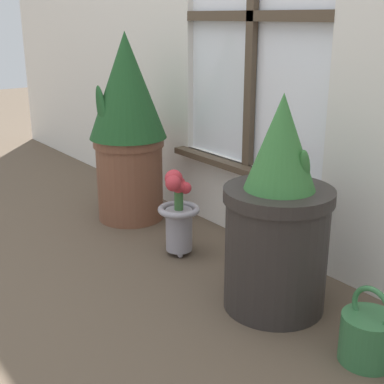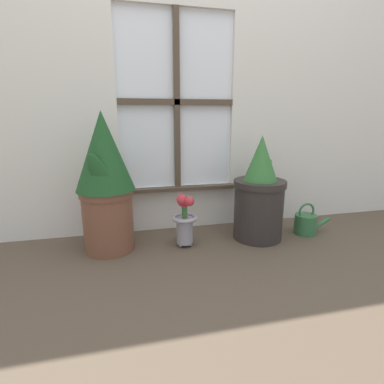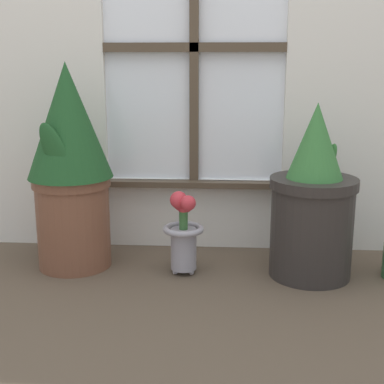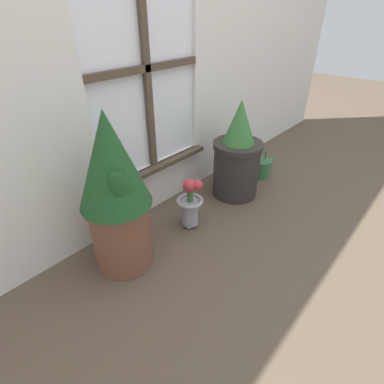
% 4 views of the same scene
% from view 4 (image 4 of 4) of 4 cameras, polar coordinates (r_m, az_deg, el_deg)
% --- Properties ---
extents(ground_plane, '(10.00, 10.00, 0.00)m').
position_cam_4_polar(ground_plane, '(1.67, 5.51, -8.93)').
color(ground_plane, brown).
extents(potted_plant_left, '(0.31, 0.31, 0.77)m').
position_cam_4_polar(potted_plant_left, '(1.33, -14.42, 0.00)').
color(potted_plant_left, brown).
rests_on(potted_plant_left, ground_plane).
extents(potted_plant_right, '(0.31, 0.31, 0.63)m').
position_cam_4_polar(potted_plant_right, '(1.94, 8.59, 6.66)').
color(potted_plant_right, '#2D2826').
rests_on(potted_plant_right, ground_plane).
extents(flower_vase, '(0.15, 0.15, 0.32)m').
position_cam_4_polar(flower_vase, '(1.66, -0.35, -2.11)').
color(flower_vase, '#99939E').
rests_on(flower_vase, ground_plane).
extents(watering_can, '(0.25, 0.14, 0.21)m').
position_cam_4_polar(watering_can, '(2.28, 13.07, 4.62)').
color(watering_can, '#336B3D').
rests_on(watering_can, ground_plane).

